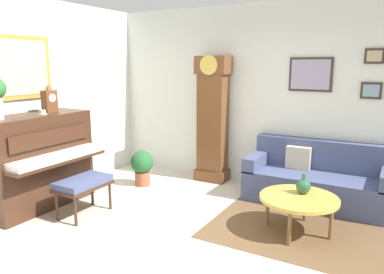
# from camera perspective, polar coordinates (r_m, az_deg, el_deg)

# --- Properties ---
(ground_plane) EXTENTS (6.40, 6.00, 0.10)m
(ground_plane) POSITION_cam_1_polar(r_m,az_deg,el_deg) (4.15, -1.64, -16.82)
(ground_plane) COLOR beige
(wall_left) EXTENTS (0.13, 4.90, 2.80)m
(wall_left) POSITION_cam_1_polar(r_m,az_deg,el_deg) (5.50, -25.68, 5.06)
(wall_left) COLOR silver
(wall_left) RESTS_ON ground_plane
(wall_back) EXTENTS (5.30, 0.13, 2.80)m
(wall_back) POSITION_cam_1_polar(r_m,az_deg,el_deg) (5.86, 10.67, 6.23)
(wall_back) COLOR silver
(wall_back) RESTS_ON ground_plane
(area_rug) EXTENTS (2.10, 1.50, 0.01)m
(area_rug) POSITION_cam_1_polar(r_m,az_deg,el_deg) (4.55, 16.64, -13.88)
(area_rug) COLOR brown
(area_rug) RESTS_ON ground_plane
(piano) EXTENTS (0.87, 1.44, 1.25)m
(piano) POSITION_cam_1_polar(r_m,az_deg,el_deg) (5.33, -22.79, -3.41)
(piano) COLOR #3D2316
(piano) RESTS_ON ground_plane
(piano_bench) EXTENTS (0.42, 0.70, 0.48)m
(piano_bench) POSITION_cam_1_polar(r_m,az_deg,el_deg) (4.88, -16.48, -7.02)
(piano_bench) COLOR #3D2316
(piano_bench) RESTS_ON ground_plane
(grandfather_clock) EXTENTS (0.52, 0.34, 2.03)m
(grandfather_clock) POSITION_cam_1_polar(r_m,az_deg,el_deg) (5.96, 3.19, 2.25)
(grandfather_clock) COLOR brown
(grandfather_clock) RESTS_ON ground_plane
(couch) EXTENTS (1.90, 0.80, 0.84)m
(couch) POSITION_cam_1_polar(r_m,az_deg,el_deg) (5.42, 18.83, -6.37)
(couch) COLOR #424C70
(couch) RESTS_ON ground_plane
(coffee_table) EXTENTS (0.88, 0.88, 0.43)m
(coffee_table) POSITION_cam_1_polar(r_m,az_deg,el_deg) (4.38, 16.24, -9.25)
(coffee_table) COLOR gold
(coffee_table) RESTS_ON ground_plane
(mantel_clock) EXTENTS (0.13, 0.18, 0.38)m
(mantel_clock) POSITION_cam_1_polar(r_m,az_deg,el_deg) (5.35, -21.23, 5.39)
(mantel_clock) COLOR brown
(mantel_clock) RESTS_ON piano
(teacup) EXTENTS (0.12, 0.12, 0.06)m
(teacup) POSITION_cam_1_polar(r_m,az_deg,el_deg) (5.20, -22.11, 3.53)
(teacup) COLOR beige
(teacup) RESTS_ON piano
(green_jug) EXTENTS (0.17, 0.17, 0.24)m
(green_jug) POSITION_cam_1_polar(r_m,az_deg,el_deg) (4.46, 16.87, -7.31)
(green_jug) COLOR #234C33
(green_jug) RESTS_ON coffee_table
(potted_plant) EXTENTS (0.36, 0.36, 0.56)m
(potted_plant) POSITION_cam_1_polar(r_m,az_deg,el_deg) (5.87, -7.74, -4.40)
(potted_plant) COLOR #935138
(potted_plant) RESTS_ON ground_plane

